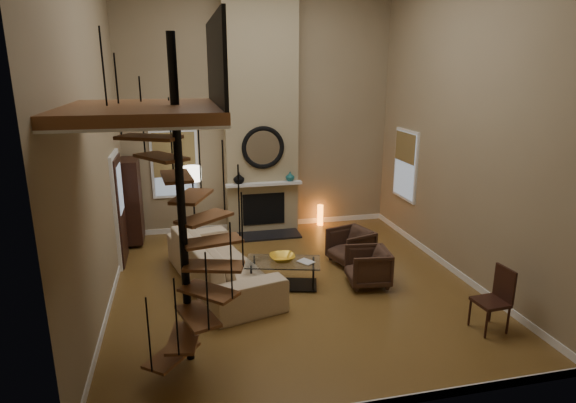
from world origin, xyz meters
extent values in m
cube|color=olive|center=(0.00, 0.00, -0.01)|extent=(6.00, 6.50, 0.01)
cube|color=#94815F|center=(0.00, 3.25, 2.75)|extent=(6.00, 0.02, 5.50)
cube|color=#94815F|center=(0.00, -3.25, 2.75)|extent=(6.00, 0.02, 5.50)
cube|color=#94815F|center=(-3.00, 0.00, 2.75)|extent=(0.02, 6.50, 5.50)
cube|color=#94815F|center=(3.00, 0.00, 2.75)|extent=(0.02, 6.50, 5.50)
cube|color=white|center=(0.00, 3.24, 0.06)|extent=(6.00, 0.02, 0.12)
cube|color=white|center=(-2.99, 0.00, 0.06)|extent=(0.02, 6.50, 0.12)
cube|color=white|center=(2.99, 0.00, 0.06)|extent=(0.02, 6.50, 0.12)
cube|color=tan|center=(0.00, 3.06, 2.75)|extent=(1.60, 0.38, 5.50)
cube|color=black|center=(0.00, 2.57, 0.02)|extent=(1.50, 0.60, 0.04)
cube|color=black|center=(0.00, 2.86, 0.55)|extent=(0.95, 0.02, 0.72)
cube|color=white|center=(0.00, 2.78, 1.15)|extent=(1.70, 0.18, 0.06)
torus|color=black|center=(0.00, 2.84, 1.95)|extent=(0.94, 0.10, 0.94)
cylinder|color=white|center=(0.00, 2.85, 1.95)|extent=(0.80, 0.01, 0.80)
imported|color=black|center=(-0.55, 2.82, 1.30)|extent=(0.24, 0.24, 0.25)
imported|color=#1A5B5B|center=(0.60, 2.82, 1.28)|extent=(0.20, 0.20, 0.21)
cube|color=white|center=(-1.90, 3.23, 1.60)|extent=(1.02, 0.04, 1.52)
cube|color=#8C9EB2|center=(-1.90, 3.21, 1.60)|extent=(0.90, 0.01, 1.40)
cube|color=olive|center=(-1.90, 3.19, 1.81)|extent=(0.90, 0.01, 0.98)
cube|color=white|center=(2.98, 2.00, 1.60)|extent=(0.04, 1.02, 1.52)
cube|color=#8C9EB2|center=(2.96, 2.00, 1.60)|extent=(0.01, 0.90, 1.40)
cube|color=olive|center=(2.94, 2.00, 1.98)|extent=(0.01, 0.90, 0.63)
cube|color=white|center=(-2.97, 1.80, 1.05)|extent=(0.06, 1.05, 2.16)
cube|color=black|center=(-2.94, 1.80, 1.02)|extent=(0.05, 0.90, 2.05)
cube|color=#8C9EB2|center=(-2.90, 1.80, 1.45)|extent=(0.01, 0.60, 0.90)
cube|color=brown|center=(-2.15, -1.80, 3.18)|extent=(1.70, 2.20, 0.12)
cube|color=white|center=(-2.15, -1.80, 3.10)|extent=(1.70, 2.20, 0.03)
cube|color=black|center=(-1.33, -1.80, 3.71)|extent=(0.04, 2.20, 0.94)
cylinder|color=black|center=(-1.80, -1.80, 2.01)|extent=(0.10, 0.10, 4.02)
cube|color=brown|center=(-2.02, -2.08, 0.26)|extent=(0.71, 0.78, 0.04)
cylinder|color=black|center=(-2.24, -2.37, 0.73)|extent=(0.02, 0.02, 0.94)
cube|color=brown|center=(-1.86, -2.15, 0.52)|extent=(0.46, 0.77, 0.04)
cylinder|color=black|center=(-1.93, -2.51, 0.99)|extent=(0.02, 0.02, 0.94)
cube|color=brown|center=(-1.69, -2.14, 0.78)|extent=(0.55, 0.79, 0.04)
cylinder|color=black|center=(-1.58, -2.48, 1.25)|extent=(0.02, 0.02, 0.94)
cube|color=brown|center=(-1.54, -2.05, 1.04)|extent=(0.75, 0.74, 0.04)
cylinder|color=black|center=(-1.28, -2.30, 1.51)|extent=(0.02, 0.02, 0.94)
cube|color=brown|center=(-1.45, -1.90, 1.30)|extent=(0.79, 0.53, 0.04)
cylinder|color=black|center=(-1.11, -2.00, 1.77)|extent=(0.02, 0.02, 0.94)
cube|color=brown|center=(-1.45, -1.73, 1.56)|extent=(0.77, 0.48, 0.04)
cylinder|color=black|center=(-1.10, -1.65, 2.03)|extent=(0.02, 0.02, 0.94)
cube|color=brown|center=(-1.52, -1.57, 1.82)|extent=(0.77, 0.72, 0.04)
cylinder|color=black|center=(-1.25, -1.34, 2.29)|extent=(0.02, 0.02, 0.94)
cube|color=brown|center=(-1.67, -1.47, 2.08)|extent=(0.58, 0.79, 0.04)
cylinder|color=black|center=(-1.53, -1.13, 2.55)|extent=(0.02, 0.02, 0.94)
cube|color=brown|center=(-1.84, -1.44, 2.34)|extent=(0.41, 0.75, 0.04)
cylinder|color=black|center=(-1.88, -1.08, 2.81)|extent=(0.02, 0.02, 0.94)
cube|color=brown|center=(-2.00, -1.50, 2.60)|extent=(0.68, 0.79, 0.04)
cylinder|color=black|center=(-2.20, -1.20, 3.07)|extent=(0.02, 0.02, 0.94)
cube|color=brown|center=(-2.12, -1.63, 2.86)|extent=(0.80, 0.64, 0.04)
cylinder|color=black|center=(-2.44, -1.46, 3.33)|extent=(0.02, 0.02, 0.94)
cube|color=brown|center=(-2.16, -1.80, 3.12)|extent=(0.72, 0.34, 0.04)
cylinder|color=black|center=(-2.52, -1.80, 3.59)|extent=(0.02, 0.02, 0.94)
cube|color=black|center=(-2.82, 2.77, 0.95)|extent=(0.37, 0.78, 1.75)
imported|color=#CCB38E|center=(-1.21, 0.36, 0.40)|extent=(1.84, 3.10, 0.85)
imported|color=#40291D|center=(1.36, 0.72, 0.35)|extent=(0.91, 0.89, 0.66)
imported|color=#40291D|center=(1.31, -0.30, 0.35)|extent=(0.78, 0.76, 0.64)
cube|color=silver|center=(-0.17, 0.03, 0.44)|extent=(1.39, 0.95, 0.02)
cube|color=black|center=(-0.17, 0.03, 0.03)|extent=(1.26, 0.82, 0.02)
cylinder|color=black|center=(-0.73, -0.04, 0.22)|extent=(0.04, 0.04, 0.46)
cylinder|color=black|center=(0.27, -0.32, 0.22)|extent=(0.04, 0.04, 0.46)
cylinder|color=black|center=(-0.61, 0.38, 0.22)|extent=(0.04, 0.04, 0.46)
cylinder|color=black|center=(0.39, 0.10, 0.22)|extent=(0.04, 0.04, 0.46)
imported|color=yellow|center=(-0.17, 0.08, 0.50)|extent=(0.43, 0.43, 0.11)
imported|color=gray|center=(0.18, -0.12, 0.46)|extent=(0.31, 0.33, 0.03)
cylinder|color=black|center=(-1.56, 2.36, 0.01)|extent=(0.33, 0.33, 0.03)
cylinder|color=black|center=(-1.56, 2.36, 0.80)|extent=(0.04, 0.04, 1.43)
cylinder|color=#F2E5C6|center=(-1.56, 2.36, 1.55)|extent=(0.37, 0.37, 0.30)
cylinder|color=orange|center=(1.39, 3.06, 0.25)|extent=(0.14, 0.14, 0.49)
cube|color=black|center=(2.38, -2.05, 0.44)|extent=(0.44, 0.44, 0.05)
cube|color=black|center=(2.58, -2.03, 0.70)|extent=(0.07, 0.40, 0.49)
cylinder|color=black|center=(2.21, -2.24, 0.21)|extent=(0.04, 0.04, 0.39)
cylinder|color=black|center=(2.57, -2.21, 0.21)|extent=(0.04, 0.04, 0.39)
cylinder|color=black|center=(2.19, -1.88, 0.21)|extent=(0.04, 0.04, 0.39)
cylinder|color=black|center=(2.54, -1.85, 0.21)|extent=(0.04, 0.04, 0.39)
camera|label=1|loc=(-1.78, -7.40, 3.65)|focal=29.98mm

